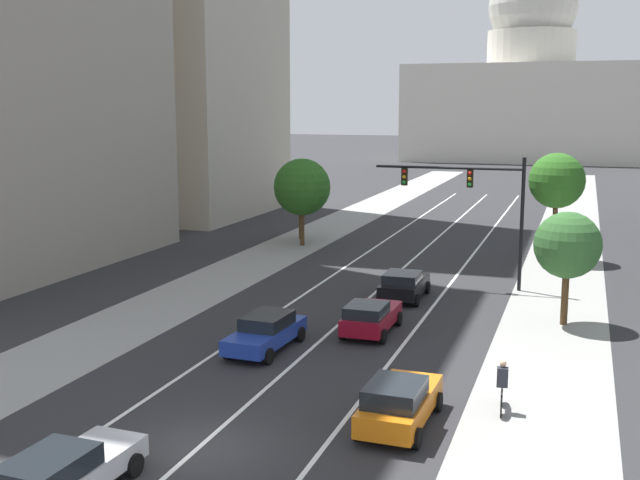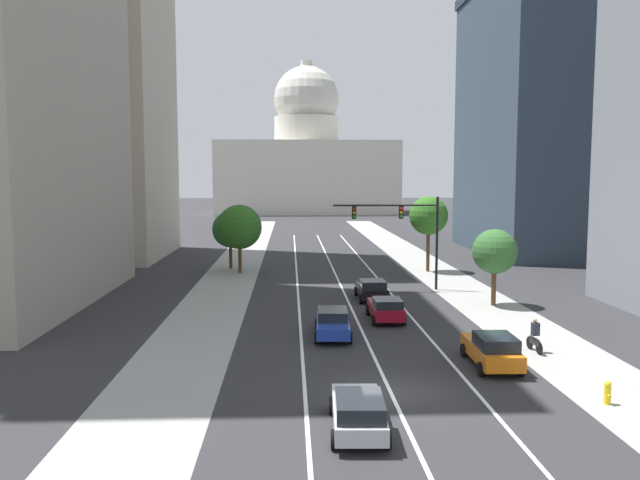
{
  "view_description": "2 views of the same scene",
  "coord_description": "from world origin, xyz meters",
  "px_view_note": "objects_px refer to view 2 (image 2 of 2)",
  "views": [
    {
      "loc": [
        10.3,
        -19.38,
        9.91
      ],
      "look_at": [
        -2.87,
        19.71,
        2.84
      ],
      "focal_mm": 44.16,
      "sensor_mm": 36.0,
      "label": 1
    },
    {
      "loc": [
        -4.04,
        -24.62,
        8.72
      ],
      "look_at": [
        -2.29,
        12.5,
        5.01
      ],
      "focal_mm": 35.55,
      "sensor_mm": 36.0,
      "label": 2
    }
  ],
  "objects_px": {
    "capitol_building": "(307,162)",
    "street_tree_near_left": "(240,227)",
    "car_crimson": "(386,308)",
    "street_tree_far_right": "(495,252)",
    "street_tree_mid_right": "(429,216)",
    "street_tree_mid_left": "(230,229)",
    "car_blue": "(333,323)",
    "traffic_signal_mast": "(405,224)",
    "car_orange": "(492,350)",
    "car_black": "(372,289)",
    "fire_hydrant": "(608,393)",
    "cyclist": "(535,335)",
    "car_silver": "(358,411)"
  },
  "relations": [
    {
      "from": "traffic_signal_mast",
      "to": "street_tree_mid_left",
      "type": "distance_m",
      "value": 18.97
    },
    {
      "from": "car_black",
      "to": "cyclist",
      "type": "height_order",
      "value": "cyclist"
    },
    {
      "from": "car_black",
      "to": "street_tree_near_left",
      "type": "xyz_separation_m",
      "value": [
        -10.38,
        13.2,
        3.43
      ]
    },
    {
      "from": "car_black",
      "to": "street_tree_mid_left",
      "type": "xyz_separation_m",
      "value": [
        -11.48,
        15.92,
        2.99
      ]
    },
    {
      "from": "car_blue",
      "to": "street_tree_mid_right",
      "type": "distance_m",
      "value": 26.02
    },
    {
      "from": "capitol_building",
      "to": "fire_hydrant",
      "type": "xyz_separation_m",
      "value": [
        8.12,
        -131.49,
        -11.98
      ]
    },
    {
      "from": "car_orange",
      "to": "street_tree_near_left",
      "type": "relative_size",
      "value": 0.73
    },
    {
      "from": "traffic_signal_mast",
      "to": "car_silver",
      "type": "bearing_deg",
      "value": -103.48
    },
    {
      "from": "car_crimson",
      "to": "fire_hydrant",
      "type": "distance_m",
      "value": 15.87
    },
    {
      "from": "cyclist",
      "to": "street_tree_far_right",
      "type": "distance_m",
      "value": 11.92
    },
    {
      "from": "car_crimson",
      "to": "street_tree_far_right",
      "type": "distance_m",
      "value": 9.52
    },
    {
      "from": "fire_hydrant",
      "to": "street_tree_mid_left",
      "type": "xyz_separation_m",
      "value": [
        -17.85,
        37.13,
        3.29
      ]
    },
    {
      "from": "capitol_building",
      "to": "car_crimson",
      "type": "relative_size",
      "value": 9.9
    },
    {
      "from": "street_tree_mid_left",
      "to": "street_tree_mid_right",
      "type": "bearing_deg",
      "value": -8.42
    },
    {
      "from": "street_tree_mid_right",
      "to": "street_tree_mid_left",
      "type": "xyz_separation_m",
      "value": [
        -18.39,
        2.72,
        -1.4
      ]
    },
    {
      "from": "car_orange",
      "to": "fire_hydrant",
      "type": "height_order",
      "value": "car_orange"
    },
    {
      "from": "car_silver",
      "to": "street_tree_near_left",
      "type": "height_order",
      "value": "street_tree_near_left"
    },
    {
      "from": "car_orange",
      "to": "fire_hydrant",
      "type": "xyz_separation_m",
      "value": [
        2.9,
        -4.96,
        -0.35
      ]
    },
    {
      "from": "car_silver",
      "to": "street_tree_mid_left",
      "type": "distance_m",
      "value": 40.31
    },
    {
      "from": "car_orange",
      "to": "car_black",
      "type": "bearing_deg",
      "value": 13.6
    },
    {
      "from": "street_tree_near_left",
      "to": "street_tree_mid_left",
      "type": "distance_m",
      "value": 2.97
    },
    {
      "from": "car_orange",
      "to": "street_tree_mid_left",
      "type": "xyz_separation_m",
      "value": [
        -14.95,
        32.17,
        2.94
      ]
    },
    {
      "from": "car_orange",
      "to": "street_tree_mid_right",
      "type": "distance_m",
      "value": 29.96
    },
    {
      "from": "car_orange",
      "to": "street_tree_mid_right",
      "type": "xyz_separation_m",
      "value": [
        3.44,
        29.45,
        4.34
      ]
    },
    {
      "from": "cyclist",
      "to": "car_black",
      "type": "bearing_deg",
      "value": 20.09
    },
    {
      "from": "car_crimson",
      "to": "traffic_signal_mast",
      "type": "bearing_deg",
      "value": -16.14
    },
    {
      "from": "cyclist",
      "to": "street_tree_mid_left",
      "type": "relative_size",
      "value": 0.31
    },
    {
      "from": "car_crimson",
      "to": "street_tree_far_right",
      "type": "relative_size",
      "value": 0.83
    },
    {
      "from": "car_silver",
      "to": "car_black",
      "type": "bearing_deg",
      "value": -5.9
    },
    {
      "from": "car_crimson",
      "to": "street_tree_mid_right",
      "type": "bearing_deg",
      "value": -19.1
    },
    {
      "from": "car_blue",
      "to": "capitol_building",
      "type": "bearing_deg",
      "value": 1.99
    },
    {
      "from": "traffic_signal_mast",
      "to": "cyclist",
      "type": "xyz_separation_m",
      "value": [
        3.34,
        -17.69,
        -4.24
      ]
    },
    {
      "from": "car_crimson",
      "to": "street_tree_near_left",
      "type": "bearing_deg",
      "value": 27.67
    },
    {
      "from": "car_blue",
      "to": "street_tree_near_left",
      "type": "distance_m",
      "value": 24.68
    },
    {
      "from": "car_blue",
      "to": "fire_hydrant",
      "type": "height_order",
      "value": "car_blue"
    },
    {
      "from": "car_blue",
      "to": "car_crimson",
      "type": "distance_m",
      "value": 4.99
    },
    {
      "from": "car_blue",
      "to": "car_orange",
      "type": "relative_size",
      "value": 1.05
    },
    {
      "from": "capitol_building",
      "to": "cyclist",
      "type": "height_order",
      "value": "capitol_building"
    },
    {
      "from": "street_tree_far_right",
      "to": "car_orange",
      "type": "bearing_deg",
      "value": -108.19
    },
    {
      "from": "car_silver",
      "to": "cyclist",
      "type": "relative_size",
      "value": 2.63
    },
    {
      "from": "fire_hydrant",
      "to": "street_tree_mid_right",
      "type": "height_order",
      "value": "street_tree_mid_right"
    },
    {
      "from": "car_crimson",
      "to": "street_tree_mid_left",
      "type": "xyz_separation_m",
      "value": [
        -11.47,
        22.59,
        2.98
      ]
    },
    {
      "from": "car_blue",
      "to": "cyclist",
      "type": "height_order",
      "value": "cyclist"
    },
    {
      "from": "traffic_signal_mast",
      "to": "street_tree_mid_right",
      "type": "bearing_deg",
      "value": 67.64
    },
    {
      "from": "street_tree_mid_right",
      "to": "cyclist",
      "type": "bearing_deg",
      "value": -91.13
    },
    {
      "from": "capitol_building",
      "to": "fire_hydrant",
      "type": "height_order",
      "value": "capitol_building"
    },
    {
      "from": "capitol_building",
      "to": "street_tree_mid_left",
      "type": "bearing_deg",
      "value": -95.89
    },
    {
      "from": "car_blue",
      "to": "street_tree_mid_right",
      "type": "relative_size",
      "value": 0.69
    },
    {
      "from": "cyclist",
      "to": "street_tree_near_left",
      "type": "distance_m",
      "value": 32.04
    },
    {
      "from": "capitol_building",
      "to": "street_tree_near_left",
      "type": "distance_m",
      "value": 97.82
    }
  ]
}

